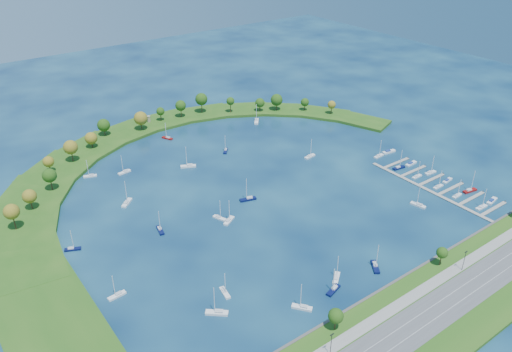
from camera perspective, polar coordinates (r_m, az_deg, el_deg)
ground at (r=290.97m, az=-0.21°, el=-1.35°), size 700.00×700.00×0.00m
south_shoreline at (r=222.56m, az=19.39°, el=-13.99°), size 420.00×43.10×11.60m
breakwater at (r=308.20m, az=-12.60°, el=-0.06°), size 286.74×247.64×2.00m
breakwater_trees at (r=350.19m, az=-10.98°, el=5.48°), size 239.00×90.85×15.40m
harbor_tower at (r=380.36m, az=-11.94°, el=6.29°), size 2.60×2.60×4.67m
dock_system at (r=309.85m, az=19.57°, el=-1.10°), size 24.28×82.00×1.60m
moored_boat_0 at (r=261.67m, az=-3.06°, el=-4.97°), size 8.52×6.30×12.45m
moored_boat_1 at (r=256.93m, az=-19.92°, el=-7.66°), size 7.76×5.08×11.11m
moored_boat_2 at (r=333.03m, az=-3.44°, el=2.90°), size 6.80×7.40×11.56m
moored_boat_3 at (r=258.94m, az=-10.73°, el=-5.92°), size 3.91×8.48×12.04m
moored_boat_4 at (r=316.44m, az=-14.57°, el=0.48°), size 8.33×3.41×11.89m
moored_boat_5 at (r=237.64m, az=13.25°, el=-9.82°), size 7.30×8.75×13.20m
moored_boat_6 at (r=317.91m, az=-18.13°, el=0.06°), size 7.96×4.81×11.32m
moored_boat_7 at (r=284.65m, az=-14.31°, el=-2.88°), size 8.48×8.19×13.54m
moored_boat_8 at (r=228.31m, az=9.01°, el=-11.18°), size 7.81×6.66×11.87m
moored_boat_9 at (r=224.88m, az=-15.35°, el=-12.75°), size 8.02×2.88×11.55m
moored_boat_10 at (r=279.11m, az=-0.90°, el=-2.56°), size 9.60×5.03×13.59m
moored_boat_11 at (r=287.60m, az=17.76°, el=-3.07°), size 3.97×8.79×12.48m
moored_boat_12 at (r=315.82m, az=-7.60°, el=1.16°), size 9.59×6.69×13.87m
moored_boat_13 at (r=326.77m, az=6.06°, el=2.25°), size 8.72×3.63×12.44m
moored_boat_14 at (r=264.14m, az=-4.12°, el=-4.66°), size 4.69×8.01×11.37m
moored_boat_15 at (r=377.75m, az=0.06°, el=6.22°), size 8.30×9.42×14.48m
moored_boat_16 at (r=212.86m, az=5.21°, el=-14.43°), size 7.02×8.14×12.41m
moored_boat_17 at (r=355.78m, az=-9.93°, el=4.27°), size 5.57×8.19×11.80m
moored_boat_18 at (r=222.21m, az=8.70°, el=-12.47°), size 8.73×4.55×12.35m
moored_boat_19 at (r=218.99m, az=-3.53°, el=-12.87°), size 3.44×7.92×11.27m
moored_boat_20 at (r=210.44m, az=-4.40°, el=-14.99°), size 8.62×7.95×13.49m
docked_boat_0 at (r=297.73m, az=23.99°, el=-3.18°), size 8.06×2.60×11.70m
docked_boat_1 at (r=306.21m, az=24.96°, el=-2.54°), size 9.39×4.02×1.86m
docked_boat_2 at (r=303.80m, az=21.65°, el=-2.02°), size 7.28×2.38×10.56m
docked_boat_3 at (r=311.45m, az=22.88°, el=-1.48°), size 9.32×3.98×13.26m
docked_boat_4 at (r=309.26m, az=19.78°, el=-1.08°), size 7.32×2.08×10.75m
docked_boat_5 at (r=317.91m, az=20.69°, el=-0.47°), size 8.32×3.39×1.65m
docked_boat_6 at (r=316.38m, az=17.62°, el=-0.00°), size 7.20×2.03×10.58m
docked_boat_7 at (r=323.34m, az=19.00°, el=0.41°), size 8.10×2.94×11.66m
docked_boat_8 at (r=323.29m, az=15.74°, el=0.95°), size 8.69×3.40×12.44m
docked_boat_9 at (r=330.54m, az=17.01°, el=1.34°), size 9.27×3.25×1.86m
docked_boat_10 at (r=334.94m, az=13.62°, el=2.24°), size 8.10×2.91×11.67m
docked_boat_11 at (r=342.26m, az=14.68°, el=2.67°), size 9.85×3.94×1.95m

